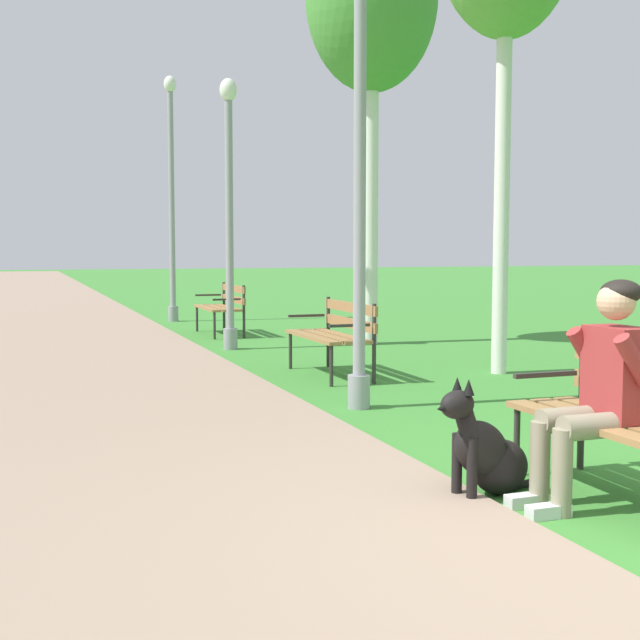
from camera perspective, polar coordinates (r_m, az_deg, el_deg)
ground_plane at (r=4.36m, az=20.27°, el=-14.36°), size 120.00×120.00×0.00m
paved_path at (r=27.17m, az=-19.28°, el=1.60°), size 4.30×60.00×0.04m
park_bench_near at (r=4.97m, az=20.66°, el=-5.91°), size 0.55×1.50×0.85m
park_bench_mid at (r=9.33m, az=1.01°, el=-0.72°), size 0.55×1.50×0.85m
park_bench_far at (r=13.98m, az=-6.67°, el=1.09°), size 0.55×1.50×0.85m
person_seated_on_near_bench at (r=4.83m, az=18.64°, el=-4.13°), size 0.74×0.49×1.25m
dog_black at (r=4.90m, az=11.35°, el=-8.87°), size 0.82×0.38×0.71m
lamp_post_near at (r=7.42m, az=2.75°, el=12.27°), size 0.24×0.24×4.59m
lamp_post_mid at (r=11.86m, az=-6.23°, el=7.45°), size 0.24×0.24×3.79m
lamp_post_far at (r=16.75m, az=-10.12°, el=8.35°), size 0.24×0.24×4.78m
birch_tree_fourth at (r=13.06m, az=3.56°, el=21.03°), size 1.96×1.85×6.52m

